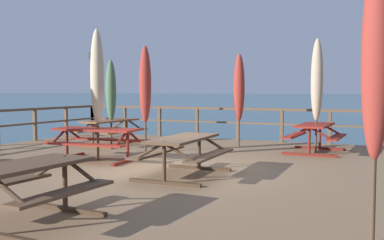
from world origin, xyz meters
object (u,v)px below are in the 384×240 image
(picnic_table_mid_left, at_px, (30,180))
(patio_umbrella_short_mid, at_px, (239,88))
(picnic_table_front_left, at_px, (96,137))
(picnic_table_front_right, at_px, (110,126))
(patio_umbrella_tall_mid_left, at_px, (377,55))
(patio_umbrella_tall_front, at_px, (111,91))
(picnic_table_back_left, at_px, (183,148))
(picnic_table_mid_centre, at_px, (315,132))
(patio_umbrella_tall_back_right, at_px, (145,85))
(patio_umbrella_short_front, at_px, (317,80))
(patio_umbrella_tall_mid_right, at_px, (97,77))
(lamp_post_hooked, at_px, (94,78))

(picnic_table_mid_left, relative_size, patio_umbrella_short_mid, 0.61)
(picnic_table_front_left, distance_m, picnic_table_front_right, 3.14)
(picnic_table_mid_left, distance_m, patio_umbrella_tall_mid_left, 4.37)
(patio_umbrella_tall_front, bearing_deg, picnic_table_back_left, -40.94)
(picnic_table_mid_centre, xyz_separation_m, patio_umbrella_tall_back_right, (-4.14, -1.91, 1.27))
(picnic_table_front_left, relative_size, patio_umbrella_short_front, 0.71)
(patio_umbrella_tall_mid_right, bearing_deg, picnic_table_mid_left, -62.52)
(picnic_table_front_left, distance_m, patio_umbrella_short_mid, 4.49)
(picnic_table_front_right, bearing_deg, picnic_table_front_left, -60.79)
(picnic_table_front_right, bearing_deg, patio_umbrella_short_mid, 13.63)
(patio_umbrella_tall_back_right, xyz_separation_m, lamp_post_hooked, (-4.18, 3.29, 0.29))
(patio_umbrella_short_mid, bearing_deg, patio_umbrella_short_front, -2.94)
(patio_umbrella_short_front, distance_m, patio_umbrella_tall_mid_right, 5.72)
(patio_umbrella_short_mid, distance_m, lamp_post_hooked, 6.29)
(patio_umbrella_tall_mid_right, bearing_deg, patio_umbrella_tall_back_right, 78.96)
(patio_umbrella_short_mid, height_order, lamp_post_hooked, lamp_post_hooked)
(lamp_post_hooked, bearing_deg, patio_umbrella_short_front, -9.72)
(picnic_table_front_right, distance_m, lamp_post_hooked, 3.57)
(patio_umbrella_short_mid, bearing_deg, patio_umbrella_tall_front, -167.15)
(picnic_table_front_left, xyz_separation_m, patio_umbrella_short_mid, (2.30, 3.67, 1.17))
(patio_umbrella_short_front, bearing_deg, lamp_post_hooked, 170.28)
(picnic_table_front_right, relative_size, patio_umbrella_short_mid, 0.77)
(patio_umbrella_tall_front, bearing_deg, patio_umbrella_tall_mid_right, -60.55)
(patio_umbrella_short_mid, relative_size, patio_umbrella_tall_back_right, 0.95)
(picnic_table_back_left, xyz_separation_m, patio_umbrella_short_front, (1.73, 4.52, 1.37))
(picnic_table_mid_left, bearing_deg, patio_umbrella_tall_mid_right, 117.48)
(picnic_table_front_left, distance_m, patio_umbrella_tall_mid_right, 1.43)
(picnic_table_back_left, height_order, picnic_table_front_left, same)
(picnic_table_mid_centre, height_order, patio_umbrella_tall_back_right, patio_umbrella_tall_back_right)
(patio_umbrella_tall_mid_left, xyz_separation_m, patio_umbrella_tall_back_right, (-6.06, 5.29, -0.23))
(picnic_table_front_left, distance_m, lamp_post_hooked, 6.48)
(picnic_table_front_left, relative_size, picnic_table_front_right, 1.03)
(picnic_table_mid_left, relative_size, patio_umbrella_tall_back_right, 0.58)
(picnic_table_front_left, height_order, lamp_post_hooked, lamp_post_hooked)
(picnic_table_mid_left, relative_size, patio_umbrella_tall_mid_left, 0.51)
(patio_umbrella_tall_mid_left, distance_m, patio_umbrella_tall_back_right, 8.04)
(picnic_table_front_right, bearing_deg, patio_umbrella_tall_back_right, -29.13)
(patio_umbrella_tall_back_right, relative_size, lamp_post_hooked, 0.90)
(patio_umbrella_tall_front, height_order, patio_umbrella_tall_back_right, patio_umbrella_tall_back_right)
(patio_umbrella_tall_mid_right, height_order, patio_umbrella_tall_back_right, patio_umbrella_tall_mid_right)
(picnic_table_mid_left, distance_m, picnic_table_back_left, 3.65)
(picnic_table_mid_left, bearing_deg, picnic_table_front_left, 117.84)
(picnic_table_back_left, distance_m, picnic_table_mid_centre, 4.87)
(patio_umbrella_tall_mid_left, bearing_deg, picnic_table_back_left, 143.96)
(picnic_table_back_left, height_order, patio_umbrella_short_mid, patio_umbrella_short_mid)
(patio_umbrella_short_mid, bearing_deg, picnic_table_mid_left, -89.14)
(patio_umbrella_tall_mid_left, height_order, patio_umbrella_short_front, patio_umbrella_tall_mid_left)
(patio_umbrella_short_mid, distance_m, patio_umbrella_tall_front, 3.94)
(picnic_table_front_right, xyz_separation_m, patio_umbrella_short_front, (6.05, 0.82, 1.37))
(picnic_table_mid_left, distance_m, patio_umbrella_tall_back_right, 6.75)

